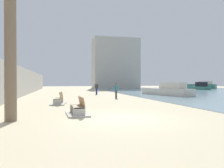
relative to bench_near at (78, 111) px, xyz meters
name	(u,v)px	position (x,y,z in m)	size (l,w,h in m)	color
ground_plane	(82,96)	(1.93, 16.32, -0.23)	(120.00, 120.00, 0.00)	#C6B793
seawall	(20,82)	(-5.57, 16.32, 1.52)	(0.80, 64.00, 3.50)	#ADAAA3
bench_near	(78,111)	(0.00, 0.00, 0.00)	(1.21, 2.16, 0.98)	#ADAAA3
bench_far	(59,101)	(-1.00, 5.83, 0.00)	(1.33, 2.21, 0.98)	#ADAAA3
person_walking	(97,87)	(4.15, 18.29, 0.76)	(0.43, 0.37, 1.70)	navy
person_standing	(116,89)	(5.02, 10.89, 0.72)	(0.45, 0.35, 1.65)	#333338
boat_nearest	(202,86)	(34.99, 37.25, 0.55)	(5.33, 7.11, 1.97)	#337060
boat_mid_bay	(167,90)	(12.67, 13.82, 0.43)	(3.91, 8.13, 1.67)	beige
boat_far_left	(199,87)	(29.52, 30.56, 0.41)	(2.67, 5.41, 1.67)	#337060
harbor_building	(116,64)	(13.77, 44.32, 6.38)	(12.00, 6.00, 13.24)	#ADAAA3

